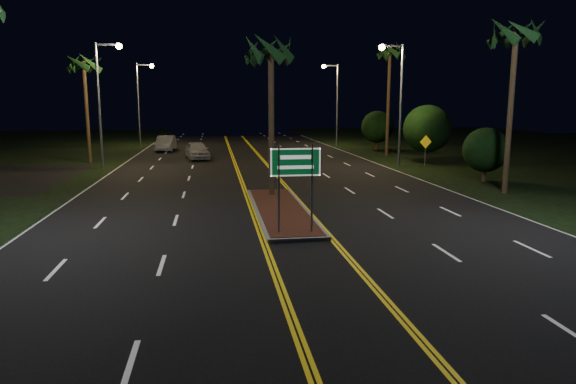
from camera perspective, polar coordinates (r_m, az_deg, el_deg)
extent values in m
plane|color=black|center=(16.11, 2.41, -7.39)|extent=(120.00, 120.00, 0.00)
cube|color=gray|center=(22.79, -0.83, -2.03)|extent=(2.25, 10.25, 0.15)
cube|color=#592819|center=(22.77, -0.84, -1.82)|extent=(2.00, 10.00, 0.02)
cylinder|color=gray|center=(18.31, -1.01, 0.35)|extent=(0.08, 0.08, 3.20)
cylinder|color=gray|center=(18.49, 2.68, 0.44)|extent=(0.08, 0.08, 3.20)
cube|color=#07471E|center=(18.26, 0.85, 3.34)|extent=(1.80, 0.04, 1.00)
cube|color=white|center=(18.23, 0.86, 3.33)|extent=(1.80, 0.01, 1.00)
cylinder|color=gray|center=(39.95, -20.24, 8.89)|extent=(0.18, 0.18, 9.00)
cube|color=gray|center=(40.00, -19.46, 15.18)|extent=(1.60, 0.12, 0.12)
sphere|color=#EDBF6A|center=(39.85, -18.28, 15.12)|extent=(0.44, 0.44, 0.44)
cylinder|color=gray|center=(59.67, -16.29, 9.23)|extent=(0.18, 0.18, 9.00)
cube|color=gray|center=(59.70, -15.71, 13.44)|extent=(1.60, 0.12, 0.12)
sphere|color=#EDBF6A|center=(59.60, -14.92, 13.39)|extent=(0.44, 0.44, 0.44)
cylinder|color=gray|center=(39.62, 12.42, 9.26)|extent=(0.18, 0.18, 9.00)
cube|color=gray|center=(39.55, 11.53, 15.60)|extent=(1.60, 0.12, 0.12)
sphere|color=#EDBF6A|center=(39.28, 10.39, 15.53)|extent=(0.44, 0.44, 0.44)
cylinder|color=gray|center=(58.77, 5.49, 9.57)|extent=(0.18, 0.18, 9.00)
cube|color=gray|center=(58.73, 4.78, 13.83)|extent=(1.60, 0.12, 0.12)
sphere|color=#EDBF6A|center=(58.55, 3.99, 13.76)|extent=(0.44, 0.44, 0.44)
cylinder|color=#382819|center=(25.79, -1.87, 7.59)|extent=(0.28, 0.28, 7.50)
cylinder|color=#382819|center=(44.25, -21.44, 8.20)|extent=(0.28, 0.28, 8.00)
cylinder|color=#382819|center=(29.44, 23.47, 8.05)|extent=(0.28, 0.28, 8.50)
cylinder|color=#382819|center=(47.75, 11.08, 9.67)|extent=(0.28, 0.28, 9.50)
cylinder|color=#382819|center=(33.67, 20.94, 1.84)|extent=(0.24, 0.24, 0.90)
sphere|color=black|center=(33.51, 21.09, 4.38)|extent=(2.70, 2.70, 2.70)
cylinder|color=#382819|center=(42.79, 15.06, 3.99)|extent=(0.24, 0.24, 1.26)
sphere|color=black|center=(42.64, 15.18, 6.79)|extent=(3.78, 3.78, 3.78)
cylinder|color=#382819|center=(53.92, 9.84, 5.24)|extent=(0.24, 0.24, 1.08)
sphere|color=black|center=(53.81, 9.89, 7.15)|extent=(3.24, 3.24, 3.24)
imported|color=#B5B5BB|center=(44.72, -10.08, 4.75)|extent=(3.09, 5.62, 1.78)
imported|color=#AFB0B9|center=(53.15, -13.43, 5.41)|extent=(2.56, 5.40, 1.76)
cylinder|color=gray|center=(40.36, 14.99, 4.22)|extent=(0.07, 0.07, 2.05)
cube|color=#ECB00C|center=(40.27, 15.06, 5.40)|extent=(0.98, 0.21, 0.99)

